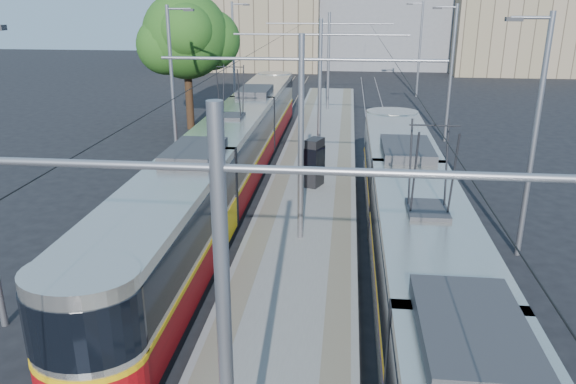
# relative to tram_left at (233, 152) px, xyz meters

# --- Properties ---
(platform) EXTENTS (4.00, 50.00, 0.30)m
(platform) POSITION_rel_tram_left_xyz_m (3.60, 2.93, -1.56)
(platform) COLOR gray
(platform) RESTS_ON ground
(tactile_strip_left) EXTENTS (0.70, 50.00, 0.01)m
(tactile_strip_left) POSITION_rel_tram_left_xyz_m (2.15, 2.93, -1.40)
(tactile_strip_left) COLOR gray
(tactile_strip_left) RESTS_ON platform
(tactile_strip_right) EXTENTS (0.70, 50.00, 0.01)m
(tactile_strip_right) POSITION_rel_tram_left_xyz_m (5.05, 2.93, -1.40)
(tactile_strip_right) COLOR gray
(tactile_strip_right) RESTS_ON platform
(rails) EXTENTS (8.71, 70.00, 0.03)m
(rails) POSITION_rel_tram_left_xyz_m (3.60, 2.93, -1.69)
(rails) COLOR gray
(rails) RESTS_ON ground
(tram_left) EXTENTS (2.43, 31.91, 5.50)m
(tram_left) POSITION_rel_tram_left_xyz_m (0.00, 0.00, 0.00)
(tram_left) COLOR black
(tram_left) RESTS_ON ground
(tram_right) EXTENTS (2.43, 27.70, 5.50)m
(tram_right) POSITION_rel_tram_left_xyz_m (7.20, -10.87, 0.15)
(tram_right) COLOR black
(tram_right) RESTS_ON ground
(catenary) EXTENTS (9.20, 70.00, 7.00)m
(catenary) POSITION_rel_tram_left_xyz_m (3.60, 0.09, 2.82)
(catenary) COLOR gray
(catenary) RESTS_ON platform
(street_lamps) EXTENTS (15.18, 38.22, 8.00)m
(street_lamps) POSITION_rel_tram_left_xyz_m (3.60, 6.93, 2.48)
(street_lamps) COLOR gray
(street_lamps) RESTS_ON ground
(shelter) EXTENTS (0.92, 1.13, 2.17)m
(shelter) POSITION_rel_tram_left_xyz_m (3.73, -0.29, -0.27)
(shelter) COLOR black
(shelter) RESTS_ON platform
(tree) EXTENTS (6.03, 5.58, 8.76)m
(tree) POSITION_rel_tram_left_xyz_m (-4.89, 11.85, 4.22)
(tree) COLOR #382314
(tree) RESTS_ON ground
(building_left) EXTENTS (16.32, 12.24, 12.87)m
(building_left) POSITION_rel_tram_left_xyz_m (-6.40, 45.93, 4.74)
(building_left) COLOR gray
(building_left) RESTS_ON ground
(building_centre) EXTENTS (18.36, 14.28, 14.09)m
(building_centre) POSITION_rel_tram_left_xyz_m (9.60, 49.93, 5.35)
(building_centre) COLOR slate
(building_centre) RESTS_ON ground
(building_right) EXTENTS (14.28, 10.20, 11.03)m
(building_right) POSITION_rel_tram_left_xyz_m (23.60, 43.93, 3.82)
(building_right) COLOR gray
(building_right) RESTS_ON ground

